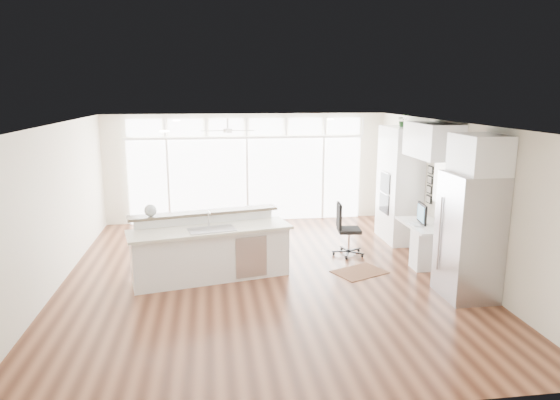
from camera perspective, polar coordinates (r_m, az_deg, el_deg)
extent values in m
cube|color=#472415|center=(9.06, -1.81, -8.67)|extent=(7.00, 8.00, 0.02)
cube|color=white|center=(8.48, -1.93, 8.70)|extent=(7.00, 8.00, 0.02)
cube|color=#EFE6CF|center=(12.59, -3.81, 3.68)|extent=(7.00, 0.04, 2.70)
cube|color=#EFE6CF|center=(4.88, 3.23, -10.39)|extent=(7.00, 0.04, 2.70)
cube|color=#EFE6CF|center=(9.01, -24.59, -0.89)|extent=(0.04, 8.00, 2.70)
cube|color=#EFE6CF|center=(9.68, 19.21, 0.39)|extent=(0.04, 8.00, 2.70)
cube|color=white|center=(12.58, -3.77, 2.28)|extent=(5.80, 0.06, 2.08)
cube|color=white|center=(12.42, -3.86, 8.34)|extent=(5.90, 0.06, 0.40)
cube|color=white|center=(9.89, 18.30, 1.88)|extent=(0.04, 0.85, 0.85)
cube|color=white|center=(11.25, -6.01, 8.40)|extent=(1.16, 1.16, 0.32)
cube|color=white|center=(8.68, -2.07, 8.64)|extent=(3.40, 3.00, 0.02)
cube|color=white|center=(11.17, 13.51, 1.74)|extent=(0.64, 1.20, 2.50)
cube|color=white|center=(10.01, 16.15, -4.75)|extent=(0.72, 1.30, 0.76)
cube|color=white|center=(9.66, 17.07, 6.52)|extent=(0.64, 1.30, 0.64)
cube|color=#ADADB1|center=(8.42, 20.80, -3.89)|extent=(0.76, 0.90, 2.00)
cube|color=white|center=(8.20, 21.86, 4.89)|extent=(0.64, 0.90, 0.60)
cube|color=black|center=(10.46, 16.77, 1.69)|extent=(0.06, 0.22, 0.80)
cube|color=white|center=(8.84, -7.91, -5.44)|extent=(2.97, 1.64, 1.11)
cube|color=#391E12|center=(9.31, 9.08, -8.13)|extent=(1.08, 0.96, 0.01)
cube|color=black|center=(10.08, 7.91, -3.37)|extent=(0.60, 0.56, 1.06)
sphere|color=silver|center=(8.90, -14.58, -1.15)|extent=(0.27, 0.27, 0.22)
cube|color=black|center=(9.83, 15.93, -1.48)|extent=(0.15, 0.51, 0.42)
cube|color=white|center=(9.81, 14.95, -2.67)|extent=(0.14, 0.32, 0.02)
imported|color=#225023|center=(11.01, 13.86, 8.67)|extent=(0.28, 0.30, 0.21)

